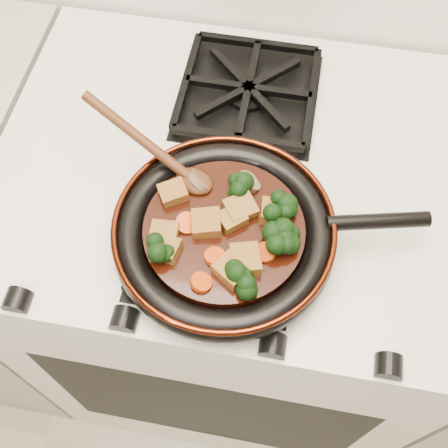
# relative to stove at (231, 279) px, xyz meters

# --- Properties ---
(stove) EXTENTS (0.76, 0.60, 0.90)m
(stove) POSITION_rel_stove_xyz_m (0.00, 0.00, 0.00)
(stove) COLOR beige
(stove) RESTS_ON ground
(burner_grate_front) EXTENTS (0.23, 0.23, 0.03)m
(burner_grate_front) POSITION_rel_stove_xyz_m (0.00, -0.14, 0.46)
(burner_grate_front) COLOR black
(burner_grate_front) RESTS_ON stove
(burner_grate_back) EXTENTS (0.23, 0.23, 0.03)m
(burner_grate_back) POSITION_rel_stove_xyz_m (0.00, 0.14, 0.46)
(burner_grate_back) COLOR black
(burner_grate_back) RESTS_ON stove
(skillet) EXTENTS (0.43, 0.31, 0.05)m
(skillet) POSITION_rel_stove_xyz_m (0.01, -0.15, 0.49)
(skillet) COLOR black
(skillet) RESTS_ON burner_grate_front
(braising_sauce) EXTENTS (0.22, 0.22, 0.02)m
(braising_sauce) POSITION_rel_stove_xyz_m (0.01, -0.15, 0.50)
(braising_sauce) COLOR black
(braising_sauce) RESTS_ON skillet
(tofu_cube_0) EXTENTS (0.04, 0.04, 0.02)m
(tofu_cube_0) POSITION_rel_stove_xyz_m (-0.06, -0.20, 0.52)
(tofu_cube_0) COLOR brown
(tofu_cube_0) RESTS_ON braising_sauce
(tofu_cube_1) EXTENTS (0.05, 0.05, 0.02)m
(tofu_cube_1) POSITION_rel_stove_xyz_m (0.03, -0.21, 0.52)
(tofu_cube_1) COLOR brown
(tofu_cube_1) RESTS_ON braising_sauce
(tofu_cube_2) EXTENTS (0.05, 0.05, 0.03)m
(tofu_cube_2) POSITION_rel_stove_xyz_m (-0.01, -0.15, 0.52)
(tofu_cube_2) COLOR brown
(tofu_cube_2) RESTS_ON braising_sauce
(tofu_cube_3) EXTENTS (0.04, 0.04, 0.02)m
(tofu_cube_3) POSITION_rel_stove_xyz_m (-0.06, -0.18, 0.52)
(tofu_cube_3) COLOR brown
(tofu_cube_3) RESTS_ON braising_sauce
(tofu_cube_4) EXTENTS (0.06, 0.05, 0.03)m
(tofu_cube_4) POSITION_rel_stove_xyz_m (0.03, -0.12, 0.52)
(tofu_cube_4) COLOR brown
(tofu_cube_4) RESTS_ON braising_sauce
(tofu_cube_5) EXTENTS (0.05, 0.05, 0.03)m
(tofu_cube_5) POSITION_rel_stove_xyz_m (0.05, -0.19, 0.52)
(tofu_cube_5) COLOR brown
(tofu_cube_5) RESTS_ON braising_sauce
(tofu_cube_6) EXTENTS (0.04, 0.04, 0.03)m
(tofu_cube_6) POSITION_rel_stove_xyz_m (0.07, -0.11, 0.52)
(tofu_cube_6) COLOR brown
(tofu_cube_6) RESTS_ON braising_sauce
(tofu_cube_7) EXTENTS (0.05, 0.05, 0.02)m
(tofu_cube_7) POSITION_rel_stove_xyz_m (-0.07, -0.11, 0.52)
(tofu_cube_7) COLOR brown
(tofu_cube_7) RESTS_ON braising_sauce
(tofu_cube_8) EXTENTS (0.05, 0.05, 0.02)m
(tofu_cube_8) POSITION_rel_stove_xyz_m (0.02, -0.14, 0.52)
(tofu_cube_8) COLOR brown
(tofu_cube_8) RESTS_ON braising_sauce
(broccoli_floret_0) EXTENTS (0.07, 0.07, 0.08)m
(broccoli_floret_0) POSITION_rel_stove_xyz_m (0.03, -0.09, 0.52)
(broccoli_floret_0) COLOR black
(broccoli_floret_0) RESTS_ON braising_sauce
(broccoli_floret_1) EXTENTS (0.08, 0.08, 0.07)m
(broccoli_floret_1) POSITION_rel_stove_xyz_m (0.09, -0.15, 0.52)
(broccoli_floret_1) COLOR black
(broccoli_floret_1) RESTS_ON braising_sauce
(broccoli_floret_2) EXTENTS (0.07, 0.07, 0.07)m
(broccoli_floret_2) POSITION_rel_stove_xyz_m (0.08, -0.11, 0.52)
(broccoli_floret_2) COLOR black
(broccoli_floret_2) RESTS_ON braising_sauce
(broccoli_floret_3) EXTENTS (0.08, 0.08, 0.06)m
(broccoli_floret_3) POSITION_rel_stove_xyz_m (0.09, -0.16, 0.52)
(broccoli_floret_3) COLOR black
(broccoli_floret_3) RESTS_ON braising_sauce
(broccoli_floret_4) EXTENTS (0.07, 0.07, 0.05)m
(broccoli_floret_4) POSITION_rel_stove_xyz_m (0.04, -0.23, 0.52)
(broccoli_floret_4) COLOR black
(broccoli_floret_4) RESTS_ON braising_sauce
(broccoli_floret_5) EXTENTS (0.08, 0.08, 0.06)m
(broccoli_floret_5) POSITION_rel_stove_xyz_m (-0.06, -0.20, 0.52)
(broccoli_floret_5) COLOR black
(broccoli_floret_5) RESTS_ON braising_sauce
(carrot_coin_0) EXTENTS (0.03, 0.03, 0.02)m
(carrot_coin_0) POSITION_rel_stove_xyz_m (0.07, -0.18, 0.51)
(carrot_coin_0) COLOR #C03505
(carrot_coin_0) RESTS_ON braising_sauce
(carrot_coin_1) EXTENTS (0.03, 0.03, 0.02)m
(carrot_coin_1) POSITION_rel_stove_xyz_m (0.03, -0.21, 0.51)
(carrot_coin_1) COLOR #C03505
(carrot_coin_1) RESTS_ON braising_sauce
(carrot_coin_2) EXTENTS (0.03, 0.03, 0.02)m
(carrot_coin_2) POSITION_rel_stove_xyz_m (-0.00, -0.23, 0.51)
(carrot_coin_2) COLOR #C03505
(carrot_coin_2) RESTS_ON braising_sauce
(carrot_coin_3) EXTENTS (0.03, 0.03, 0.01)m
(carrot_coin_3) POSITION_rel_stove_xyz_m (0.01, -0.19, 0.51)
(carrot_coin_3) COLOR #C03505
(carrot_coin_3) RESTS_ON braising_sauce
(carrot_coin_4) EXTENTS (0.03, 0.03, 0.02)m
(carrot_coin_4) POSITION_rel_stove_xyz_m (-0.04, -0.15, 0.51)
(carrot_coin_4) COLOR #C03505
(carrot_coin_4) RESTS_ON braising_sauce
(mushroom_slice_0) EXTENTS (0.05, 0.05, 0.03)m
(mushroom_slice_0) POSITION_rel_stove_xyz_m (-0.03, -0.08, 0.52)
(mushroom_slice_0) COLOR brown
(mushroom_slice_0) RESTS_ON braising_sauce
(mushroom_slice_1) EXTENTS (0.05, 0.05, 0.03)m
(mushroom_slice_1) POSITION_rel_stove_xyz_m (0.03, -0.07, 0.52)
(mushroom_slice_1) COLOR brown
(mushroom_slice_1) RESTS_ON braising_sauce
(mushroom_slice_2) EXTENTS (0.05, 0.05, 0.03)m
(mushroom_slice_2) POSITION_rel_stove_xyz_m (0.09, -0.12, 0.52)
(mushroom_slice_2) COLOR brown
(mushroom_slice_2) RESTS_ON braising_sauce
(wooden_spoon) EXTENTS (0.13, 0.07, 0.19)m
(wooden_spoon) POSITION_rel_stove_xyz_m (-0.09, -0.07, 0.53)
(wooden_spoon) COLOR #46210F
(wooden_spoon) RESTS_ON braising_sauce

